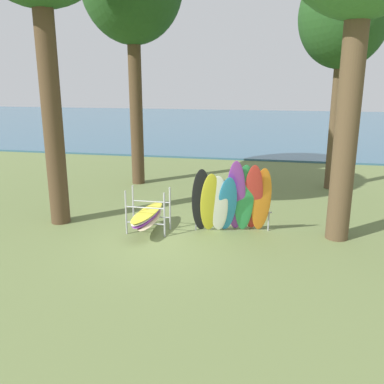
# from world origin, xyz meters

# --- Properties ---
(ground_plane) EXTENTS (80.00, 80.00, 0.00)m
(ground_plane) POSITION_xyz_m (0.00, 0.00, 0.00)
(ground_plane) COLOR olive
(lake_water) EXTENTS (80.00, 36.00, 0.10)m
(lake_water) POSITION_xyz_m (0.00, 29.84, 0.05)
(lake_water) COLOR #38607A
(lake_water) RESTS_ON ground
(tree_mid_behind) EXTENTS (3.22, 3.22, 8.24)m
(tree_mid_behind) POSITION_xyz_m (4.88, 6.70, 6.31)
(tree_mid_behind) COLOR brown
(tree_mid_behind) RESTS_ON ground
(leaning_board_pile) EXTENTS (2.27, 1.39, 2.19)m
(leaning_board_pile) POSITION_xyz_m (1.65, 0.77, 0.98)
(leaning_board_pile) COLOR black
(leaning_board_pile) RESTS_ON ground
(board_storage_rack) EXTENTS (1.15, 2.13, 1.25)m
(board_storage_rack) POSITION_xyz_m (-0.70, 0.54, 0.50)
(board_storage_rack) COLOR #9EA0A5
(board_storage_rack) RESTS_ON ground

